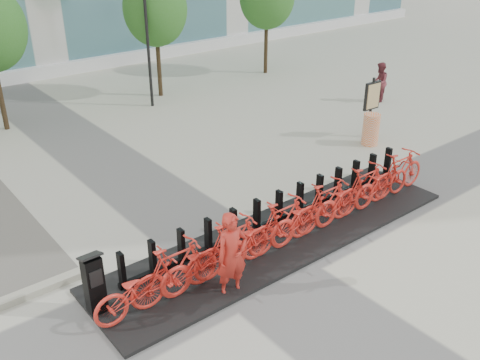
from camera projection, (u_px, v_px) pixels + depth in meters
ground at (247, 264)px, 11.94m from camera, size 120.00×120.00×0.00m
tree_2 at (155, 9)px, 21.55m from camera, size 2.60×2.60×5.10m
streetlamp at (147, 28)px, 20.49m from camera, size 2.00×0.20×5.00m
dock_pad at (281, 237)px, 12.86m from camera, size 9.60×2.40×0.08m
dock_rail_posts at (281, 207)px, 13.22m from camera, size 8.74×0.50×0.85m
bike_0 at (143, 287)px, 10.17m from camera, size 2.09×0.73×1.10m
bike_1 at (175, 271)px, 10.55m from camera, size 2.03×0.57×1.22m
bike_2 at (205, 260)px, 10.98m from camera, size 2.09×0.73×1.10m
bike_3 at (233, 246)px, 11.35m from camera, size 2.03×0.57×1.22m
bike_4 at (258, 237)px, 11.78m from camera, size 2.09×0.73×1.10m
bike_5 at (282, 224)px, 12.16m from camera, size 2.03×0.57×1.22m
bike_6 at (305, 216)px, 12.59m from camera, size 2.09×0.73×1.10m
bike_7 at (326, 205)px, 12.96m from camera, size 2.03×0.57×1.22m
bike_8 at (346, 198)px, 13.39m from camera, size 2.09×0.73×1.10m
bike_9 at (365, 188)px, 13.77m from camera, size 2.03×0.57×1.22m
bike_10 at (382, 182)px, 14.20m from camera, size 2.09×0.73×1.10m
bike_11 at (399, 173)px, 14.58m from camera, size 2.03×0.57×1.22m
kiosk at (94, 283)px, 10.12m from camera, size 0.41×0.35×1.35m
worker_red at (232, 256)px, 10.59m from camera, size 0.73×0.52×1.87m
pedestrian at (379, 82)px, 22.04m from camera, size 1.00×0.95×1.64m
construction_barrel at (371, 129)px, 17.95m from camera, size 0.61×0.61×1.07m
map_sign at (372, 98)px, 18.19m from camera, size 0.69×0.14×2.11m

